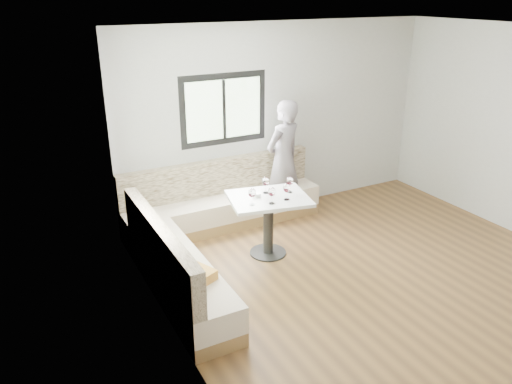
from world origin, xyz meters
TOP-DOWN VIEW (x-y plane):
  - room at (-0.08, 0.08)m, footprint 5.01×5.01m
  - banquette at (-1.59, 1.63)m, footprint 2.90×2.80m
  - table at (-0.89, 1.22)m, footprint 1.11×0.94m
  - person at (-0.10, 2.18)m, footprint 0.75×0.61m
  - olive_ramekin at (-1.01, 1.31)m, footprint 0.10×0.10m
  - wine_glass_a at (-1.18, 1.10)m, footprint 0.09×0.09m
  - wine_glass_b at (-0.96, 1.02)m, footprint 0.09×0.09m
  - wine_glass_c at (-0.74, 1.04)m, footprint 0.09×0.09m
  - wine_glass_d at (-0.86, 1.35)m, footprint 0.09×0.09m
  - wine_glass_e at (-0.58, 1.23)m, footprint 0.09×0.09m

SIDE VIEW (x-z plane):
  - banquette at x=-1.59m, z-range -0.14..0.81m
  - table at x=-0.89m, z-range 0.20..1.00m
  - olive_ramekin at x=-1.01m, z-range 0.80..0.84m
  - person at x=-0.10m, z-range 0.00..1.76m
  - wine_glass_a at x=-1.18m, z-range 0.84..1.05m
  - wine_glass_b at x=-0.96m, z-range 0.84..1.05m
  - wine_glass_c at x=-0.74m, z-range 0.84..1.05m
  - wine_glass_d at x=-0.86m, z-range 0.84..1.05m
  - wine_glass_e at x=-0.58m, z-range 0.84..1.05m
  - room at x=-0.08m, z-range 0.01..2.82m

